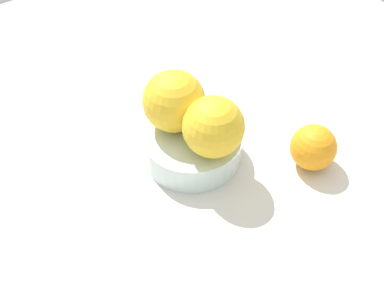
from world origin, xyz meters
TOP-DOWN VIEW (x-y plane):
  - ground_plane at (0.00, 0.00)cm, footprint 110.00×110.00cm
  - fruit_bowl at (0.00, 0.00)cm, footprint 13.19×13.19cm
  - orange_in_bowl_0 at (-3.09, -0.62)cm, footprint 8.19×8.19cm
  - orange_in_bowl_1 at (3.55, 0.63)cm, footprint 7.78×7.78cm
  - orange_loose_0 at (10.44, 12.03)cm, footprint 6.12×6.12cm

SIDE VIEW (x-z plane):
  - ground_plane at x=0.00cm, z-range -2.00..0.00cm
  - fruit_bowl at x=0.00cm, z-range -0.11..3.90cm
  - orange_loose_0 at x=10.44cm, z-range 0.00..6.12cm
  - orange_in_bowl_1 at x=3.55cm, z-range 4.01..11.79cm
  - orange_in_bowl_0 at x=-3.09cm, z-range 4.01..12.20cm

